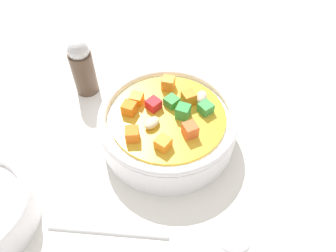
{
  "coord_description": "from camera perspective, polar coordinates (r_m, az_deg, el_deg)",
  "views": [
    {
      "loc": [
        20.32,
        -17.42,
        34.53
      ],
      "look_at": [
        0.0,
        0.0,
        2.5
      ],
      "focal_mm": 34.54,
      "sensor_mm": 36.0,
      "label": 1
    }
  ],
  "objects": [
    {
      "name": "ground_plane",
      "position": [
        0.44,
        0.0,
        -2.9
      ],
      "size": [
        140.0,
        140.0,
        2.0
      ],
      "primitive_type": "cube",
      "color": "silver"
    },
    {
      "name": "pepper_shaker",
      "position": [
        0.49,
        -14.86,
        10.03
      ],
      "size": [
        3.38,
        3.38,
        8.95
      ],
      "color": "#4C3828",
      "rests_on": "ground_plane"
    },
    {
      "name": "soup_bowl_main",
      "position": [
        0.42,
        0.0,
        0.23
      ],
      "size": [
        17.57,
        17.57,
        6.26
      ],
      "color": "white",
      "rests_on": "ground_plane"
    },
    {
      "name": "spoon",
      "position": [
        0.37,
        0.98,
        -18.86
      ],
      "size": [
        16.86,
        16.62,
        0.93
      ],
      "rotation": [
        0.0,
        0.0,
        7.06
      ],
      "color": "silver",
      "rests_on": "ground_plane"
    }
  ]
}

